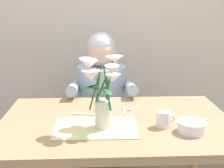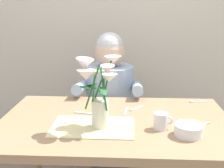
{
  "view_description": "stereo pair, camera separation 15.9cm",
  "coord_description": "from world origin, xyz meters",
  "px_view_note": "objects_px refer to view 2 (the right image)",
  "views": [
    {
      "loc": [
        -0.1,
        -1.49,
        1.32
      ],
      "look_at": [
        -0.02,
        0.05,
        0.92
      ],
      "focal_mm": 49.26,
      "sensor_mm": 36.0,
      "label": 1
    },
    {
      "loc": [
        0.06,
        -1.49,
        1.32
      ],
      "look_at": [
        -0.02,
        0.05,
        0.92
      ],
      "focal_mm": 49.26,
      "sensor_mm": 36.0,
      "label": 2
    }
  ],
  "objects_px": {
    "ceramic_mug": "(161,121)",
    "seated_person": "(110,112)",
    "flower_vase": "(98,87)",
    "dinner_knife": "(91,114)",
    "ceramic_bowl": "(189,129)"
  },
  "relations": [
    {
      "from": "ceramic_mug",
      "to": "seated_person",
      "type": "bearing_deg",
      "value": 111.89
    },
    {
      "from": "seated_person",
      "to": "dinner_knife",
      "type": "distance_m",
      "value": 0.57
    },
    {
      "from": "ceramic_bowl",
      "to": "ceramic_mug",
      "type": "height_order",
      "value": "ceramic_mug"
    },
    {
      "from": "flower_vase",
      "to": "dinner_knife",
      "type": "relative_size",
      "value": 1.82
    },
    {
      "from": "ceramic_mug",
      "to": "flower_vase",
      "type": "bearing_deg",
      "value": 179.62
    },
    {
      "from": "dinner_knife",
      "to": "ceramic_mug",
      "type": "relative_size",
      "value": 2.04
    },
    {
      "from": "dinner_knife",
      "to": "ceramic_mug",
      "type": "height_order",
      "value": "ceramic_mug"
    },
    {
      "from": "flower_vase",
      "to": "ceramic_mug",
      "type": "distance_m",
      "value": 0.34
    },
    {
      "from": "flower_vase",
      "to": "ceramic_bowl",
      "type": "height_order",
      "value": "flower_vase"
    },
    {
      "from": "ceramic_bowl",
      "to": "dinner_knife",
      "type": "distance_m",
      "value": 0.55
    },
    {
      "from": "ceramic_mug",
      "to": "dinner_knife",
      "type": "bearing_deg",
      "value": 152.82
    },
    {
      "from": "seated_person",
      "to": "dinner_knife",
      "type": "xyz_separation_m",
      "value": [
        -0.07,
        -0.53,
        0.18
      ]
    },
    {
      "from": "ceramic_bowl",
      "to": "seated_person",
      "type": "bearing_deg",
      "value": 117.32
    },
    {
      "from": "ceramic_bowl",
      "to": "ceramic_mug",
      "type": "bearing_deg",
      "value": 149.06
    },
    {
      "from": "ceramic_bowl",
      "to": "ceramic_mug",
      "type": "distance_m",
      "value": 0.14
    }
  ]
}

